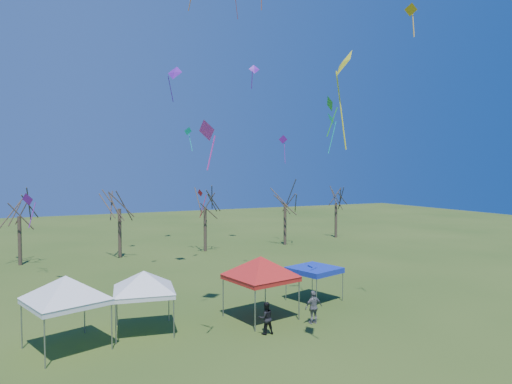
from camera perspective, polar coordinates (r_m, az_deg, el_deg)
ground at (r=23.39m, az=-0.07°, el=-17.88°), size 140.00×140.00×0.00m
tree_1 at (r=44.41m, az=-27.54°, el=-0.75°), size 3.42×3.42×7.54m
tree_2 at (r=44.69m, az=-16.73°, el=0.11°), size 3.71×3.71×8.18m
tree_3 at (r=46.49m, az=-6.39°, el=0.04°), size 3.59×3.59×7.91m
tree_4 at (r=50.36m, az=3.66°, el=0.23°), size 3.58×3.58×7.89m
tree_5 at (r=56.65m, az=9.98°, el=0.14°), size 3.39×3.39×7.46m
tent_white_west at (r=22.95m, az=-22.70°, el=-10.19°), size 4.26×4.26×3.95m
tent_white_mid at (r=24.17m, az=-13.85°, el=-10.03°), size 4.05×4.05×3.63m
tent_red at (r=25.50m, az=0.58°, el=-8.56°), size 4.48×4.48×4.02m
tent_blue at (r=29.38m, az=7.30°, el=-9.65°), size 3.33×3.33×2.12m
person_dark at (r=23.75m, az=1.24°, el=-15.47°), size 0.86×0.70×1.63m
person_grey at (r=25.41m, az=7.21°, el=-14.10°), size 1.05×0.44×1.78m
kite_25 at (r=27.25m, az=-0.25°, el=15.04°), size 0.70×0.48×1.42m
kite_1 at (r=19.62m, az=-6.09°, el=7.61°), size 0.75×1.03×2.17m
kite_27 at (r=25.06m, az=9.29°, el=10.77°), size 0.65×0.96×2.24m
kite_13 at (r=39.72m, az=-26.60°, el=-0.85°), size 1.09×1.08×2.74m
kite_11 at (r=36.66m, az=-10.15°, el=14.47°), size 1.40×1.42×2.77m
kite_22 at (r=45.79m, az=-6.94°, el=-0.24°), size 0.85×0.99×2.83m
kite_12 at (r=50.80m, az=3.40°, el=6.51°), size 1.05×0.55×3.17m
kite_17 at (r=33.73m, az=9.42°, el=8.95°), size 0.89×1.11×2.97m
kite_19 at (r=44.59m, az=-8.50°, el=7.49°), size 0.96×0.72×2.32m
kite_9 at (r=27.00m, az=18.80°, el=20.66°), size 0.79×0.63×1.80m
kite_5 at (r=18.53m, az=10.87°, el=15.45°), size 1.01×1.35×3.88m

